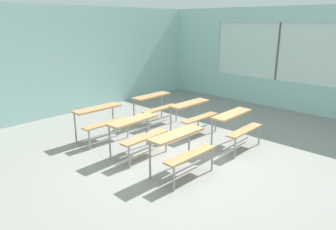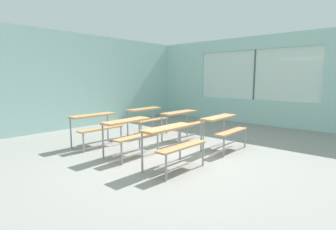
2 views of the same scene
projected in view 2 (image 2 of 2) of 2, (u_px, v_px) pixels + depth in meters
ground at (170, 160)px, 5.21m from camera, size 10.00×9.00×0.05m
wall_back at (59, 81)px, 7.95m from camera, size 10.00×0.12×3.00m
wall_right at (273, 82)px, 8.62m from camera, size 0.12×9.00×3.00m
desk_bench_r0c0 at (173, 138)px, 4.58m from camera, size 1.11×0.61×0.74m
desk_bench_r0c1 at (223, 125)px, 5.82m from camera, size 1.11×0.60×0.74m
desk_bench_r1c0 at (130, 129)px, 5.35m from camera, size 1.12×0.63×0.74m
desk_bench_r1c1 at (183, 119)px, 6.64m from camera, size 1.11×0.62×0.74m
desk_bench_r2c0 at (96, 122)px, 6.14m from camera, size 1.11×0.61×0.74m
desk_bench_r2c1 at (147, 115)px, 7.37m from camera, size 1.10×0.60×0.74m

